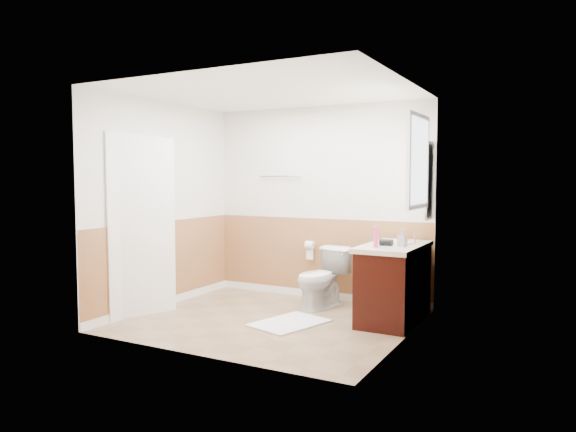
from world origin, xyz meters
The scene contains 32 objects.
floor centered at (0.00, 0.00, 0.00)m, with size 3.00×3.00×0.00m, color #8C7051.
ceiling centered at (0.00, 0.00, 2.50)m, with size 3.00×3.00×0.00m, color white.
wall_back centered at (0.00, 1.30, 1.25)m, with size 3.00×3.00×0.00m, color silver.
wall_front centered at (0.00, -1.30, 1.25)m, with size 3.00×3.00×0.00m, color silver.
wall_left centered at (-1.50, 0.00, 1.25)m, with size 3.00×3.00×0.00m, color silver.
wall_right centered at (1.50, 0.00, 1.25)m, with size 3.00×3.00×0.00m, color silver.
wainscot_back centered at (0.00, 1.29, 0.50)m, with size 3.00×3.00×0.00m, color #AD7345.
wainscot_front centered at (0.00, -1.29, 0.50)m, with size 3.00×3.00×0.00m, color #AD7345.
wainscot_left centered at (-1.49, 0.00, 0.50)m, with size 2.60×2.60×0.00m, color #AD7345.
wainscot_right centered at (1.49, 0.00, 0.50)m, with size 2.60×2.60×0.00m, color #AD7345.
toilet centered at (0.25, 0.82, 0.36)m, with size 0.41×0.72×0.73m, color white.
bath_mat centered at (0.25, -0.01, 0.01)m, with size 0.55×0.80×0.02m, color white.
vanity_cabinet centered at (1.21, 0.64, 0.40)m, with size 0.55×1.10×0.80m, color black.
vanity_knob_left centered at (0.91, 0.54, 0.55)m, with size 0.03×0.03×0.03m, color white.
vanity_knob_right centered at (0.91, 0.74, 0.55)m, with size 0.03×0.03×0.03m, color silver.
countertop centered at (1.20, 0.64, 0.83)m, with size 0.60×1.15×0.05m, color white.
sink_basin centered at (1.21, 0.79, 0.86)m, with size 0.36×0.36×0.02m, color white.
faucet centered at (1.39, 0.79, 0.92)m, with size 0.02×0.02×0.14m, color silver.
lotion_bottle centered at (1.11, 0.30, 0.96)m, with size 0.05×0.05×0.22m, color #E63B86.
soap_dispenser centered at (1.33, 0.52, 0.94)m, with size 0.08×0.08×0.18m, color #9095A3.
hair_dryer_body centered at (1.16, 0.50, 0.89)m, with size 0.07×0.07×0.14m, color black.
hair_dryer_handle centered at (1.13, 0.55, 0.86)m, with size 0.03×0.03×0.07m, color black.
mirror_panel centered at (1.48, 1.10, 1.55)m, with size 0.02×0.35×0.90m, color silver.
window_frame centered at (1.47, 0.59, 1.75)m, with size 0.04×0.80×1.00m, color white.
window_glass centered at (1.49, 0.59, 1.75)m, with size 0.01×0.70×0.90m, color white.
door centered at (-1.40, -0.45, 1.02)m, with size 0.05×0.80×2.04m, color white.
door_frame centered at (-1.48, -0.45, 1.03)m, with size 0.02×0.92×2.10m, color white.
door_knob centered at (-1.34, -0.12, 0.95)m, with size 0.06×0.06×0.06m, color silver.
towel_bar centered at (-0.55, 1.25, 1.60)m, with size 0.02×0.02×0.62m, color silver.
tp_holder_bar centered at (-0.10, 1.23, 0.70)m, with size 0.02×0.02×0.14m, color silver.
tp_roll centered at (-0.10, 1.23, 0.70)m, with size 0.11×0.11×0.10m, color white.
tp_sheet centered at (-0.10, 1.23, 0.59)m, with size 0.10×0.01×0.16m, color white.
Camera 1 is at (2.91, -5.02, 1.57)m, focal length 33.31 mm.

